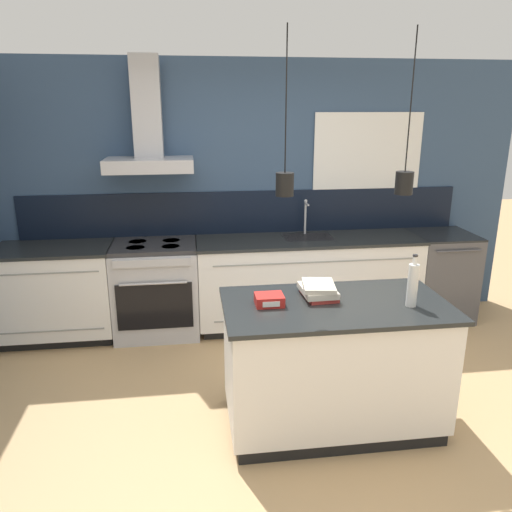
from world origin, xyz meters
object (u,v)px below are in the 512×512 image
at_px(bottle_on_island, 413,284).
at_px(red_supply_box, 269,300).
at_px(dishwasher, 439,276).
at_px(book_stack, 318,290).
at_px(oven_range, 156,289).

xyz_separation_m(bottle_on_island, red_supply_box, (-0.91, 0.14, -0.11)).
bearing_deg(red_supply_box, dishwasher, 38.35).
bearing_deg(book_stack, red_supply_box, -165.17).
bearing_deg(book_stack, bottle_on_island, -22.62).
distance_m(bottle_on_island, red_supply_box, 0.93).
bearing_deg(oven_range, book_stack, -52.08).
bearing_deg(red_supply_box, bottle_on_island, -8.72).
relative_size(oven_range, bottle_on_island, 2.61).
distance_m(oven_range, bottle_on_island, 2.57).
xyz_separation_m(dishwasher, book_stack, (-1.71, -1.54, 0.50)).
bearing_deg(dishwasher, oven_range, -179.92).
bearing_deg(red_supply_box, book_stack, 14.83).
height_order(oven_range, dishwasher, same).
distance_m(oven_range, red_supply_box, 1.90).
distance_m(bottle_on_island, book_stack, 0.61).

